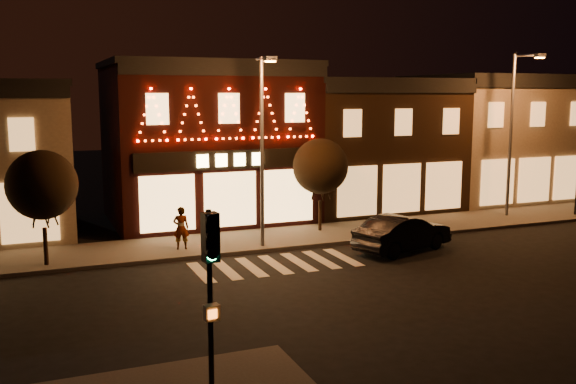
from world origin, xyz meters
TOP-DOWN VIEW (x-y plane):
  - ground at (0.00, 0.00)m, footprint 120.00×120.00m
  - sidewalk_far at (2.00, 8.00)m, footprint 44.00×4.00m
  - building_pulp at (0.00, 13.98)m, footprint 10.20×8.34m
  - building_right_a at (9.50, 13.99)m, footprint 9.20×8.28m
  - building_right_b at (18.50, 13.99)m, footprint 9.20×8.28m
  - traffic_signal_near at (-5.58, -6.99)m, footprint 0.33×0.45m
  - streetlamp_mid at (0.38, 6.36)m, footprint 0.55×1.85m
  - streetlamp_right at (15.08, 7.95)m, footprint 0.55×1.96m
  - tree_left at (-8.38, 6.81)m, footprint 2.66×2.66m
  - tree_right at (4.07, 8.55)m, footprint 2.65×2.65m
  - dark_sedan at (5.86, 4.02)m, footprint 5.02×3.04m
  - pedestrian at (-2.98, 7.32)m, footprint 0.73×0.55m

SIDE VIEW (x-z plane):
  - ground at x=0.00m, z-range 0.00..0.00m
  - sidewalk_far at x=2.00m, z-range 0.00..0.15m
  - dark_sedan at x=5.86m, z-range 0.00..1.56m
  - pedestrian at x=-2.98m, z-range 0.15..1.98m
  - traffic_signal_near at x=-5.58m, z-range 1.03..5.30m
  - tree_right at x=4.07m, z-range 1.04..5.47m
  - tree_left at x=-8.38m, z-range 1.04..5.48m
  - building_right_a at x=9.50m, z-range 0.01..7.51m
  - building_right_b at x=18.50m, z-range 0.01..7.81m
  - building_pulp at x=0.00m, z-range 0.01..8.31m
  - streetlamp_mid at x=0.38m, z-range 0.85..8.89m
  - streetlamp_right at x=15.08m, z-range 0.89..9.47m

